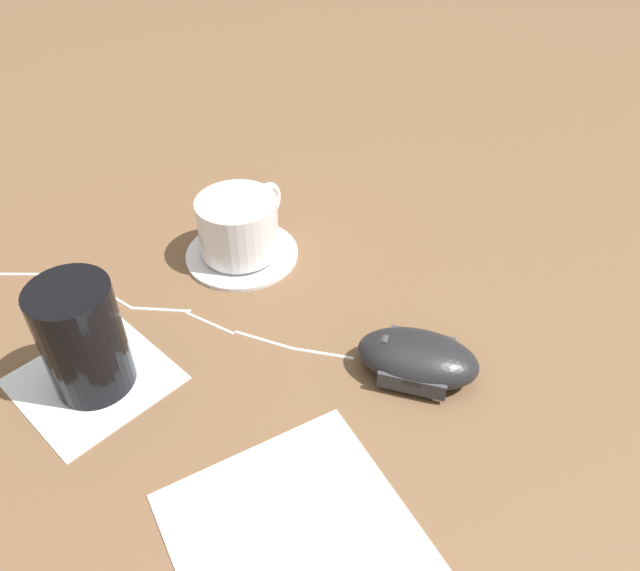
# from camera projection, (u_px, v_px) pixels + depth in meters

# --- Properties ---
(ground_plane) EXTENTS (3.00, 3.00, 0.00)m
(ground_plane) POSITION_uv_depth(u_px,v_px,m) (270.00, 361.00, 0.58)
(ground_plane) COLOR brown
(saucer) EXTENTS (0.12, 0.12, 0.01)m
(saucer) POSITION_uv_depth(u_px,v_px,m) (242.00, 252.00, 0.69)
(saucer) COLOR white
(saucer) RESTS_ON ground
(coffee_cup) EXTENTS (0.12, 0.09, 0.06)m
(coffee_cup) POSITION_uv_depth(u_px,v_px,m) (239.00, 225.00, 0.67)
(coffee_cup) COLOR white
(coffee_cup) RESTS_ON saucer
(computer_mouse) EXTENTS (0.10, 0.12, 0.04)m
(computer_mouse) POSITION_uv_depth(u_px,v_px,m) (417.00, 358.00, 0.56)
(computer_mouse) COLOR black
(computer_mouse) RESTS_ON ground
(mouse_cable) EXTENTS (0.16, 0.44, 0.00)m
(mouse_cable) POSITION_uv_depth(u_px,v_px,m) (135.00, 303.00, 0.64)
(mouse_cable) COLOR white
(mouse_cable) RESTS_ON ground
(napkin_under_glass) EXTENTS (0.13, 0.13, 0.00)m
(napkin_under_glass) POSITION_uv_depth(u_px,v_px,m) (94.00, 379.00, 0.56)
(napkin_under_glass) COLOR white
(napkin_under_glass) RESTS_ON ground
(drinking_glass) EXTENTS (0.07, 0.07, 0.11)m
(drinking_glass) POSITION_uv_depth(u_px,v_px,m) (82.00, 338.00, 0.52)
(drinking_glass) COLOR black
(drinking_glass) RESTS_ON napkin_under_glass
(napkin_spare) EXTENTS (0.22, 0.22, 0.00)m
(napkin_spare) POSITION_uv_depth(u_px,v_px,m) (295.00, 536.00, 0.45)
(napkin_spare) COLOR silver
(napkin_spare) RESTS_ON ground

